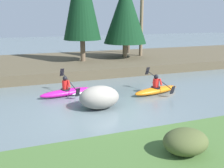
{
  "coord_description": "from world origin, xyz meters",
  "views": [
    {
      "loc": [
        -3.23,
        -9.34,
        3.79
      ],
      "look_at": [
        1.24,
        2.54,
        0.55
      ],
      "focal_mm": 42.0,
      "sensor_mm": 36.0,
      "label": 1
    }
  ],
  "objects": [
    {
      "name": "conifer_tree_centre",
      "position": [
        5.14,
        9.97,
        4.14
      ],
      "size": [
        3.37,
        3.37,
        5.88
      ],
      "color": "#7A664C",
      "rests_on": "riverbank_far"
    },
    {
      "name": "riverbank_far",
      "position": [
        0.0,
        10.43,
        0.31
      ],
      "size": [
        44.0,
        9.11,
        0.63
      ],
      "color": "brown",
      "rests_on": "ground"
    },
    {
      "name": "ground_plane",
      "position": [
        0.0,
        0.0,
        0.0
      ],
      "size": [
        90.0,
        90.0,
        0.0
      ],
      "primitive_type": "plane",
      "color": "slate"
    },
    {
      "name": "boulder_midstream",
      "position": [
        0.01,
        0.82,
        0.49
      ],
      "size": [
        1.72,
        1.35,
        0.97
      ],
      "color": "gray",
      "rests_on": "ground"
    },
    {
      "name": "kayaker_middle",
      "position": [
        -0.83,
        3.19,
        0.2
      ],
      "size": [
        2.79,
        2.06,
        1.2
      ],
      "rotation": [
        0.0,
        0.0,
        0.2
      ],
      "color": "#C61999",
      "rests_on": "ground"
    },
    {
      "name": "bare_tree_downstream",
      "position": [
        6.87,
        10.6,
        3.91
      ],
      "size": [
        3.83,
        3.79,
        6.98
      ],
      "color": "#7A664C",
      "rests_on": "riverbank_far"
    },
    {
      "name": "kayaker_lead",
      "position": [
        3.45,
        1.91,
        0.22
      ],
      "size": [
        2.79,
        2.06,
        1.2
      ],
      "rotation": [
        0.0,
        0.0,
        0.21
      ],
      "color": "orange",
      "rests_on": "ground"
    },
    {
      "name": "shrub_clump_second",
      "position": [
        0.41,
        -4.64,
        0.93
      ],
      "size": [
        1.12,
        0.93,
        0.6
      ],
      "color": "#4C562D",
      "rests_on": "riverbank_near"
    },
    {
      "name": "bare_tree_mid_downstream",
      "position": [
        6.65,
        12.69,
        3.84
      ],
      "size": [
        3.75,
        3.71,
        6.82
      ],
      "color": "brown",
      "rests_on": "riverbank_far"
    }
  ]
}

